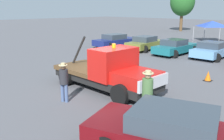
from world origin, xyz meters
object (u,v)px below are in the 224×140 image
(parked_car_skyblue, at_px, (212,50))
(person_at_hood, at_px, (64,79))
(canopy_tent_blue, at_px, (212,24))
(person_near_truck, at_px, (147,91))
(parked_car_navy, at_px, (116,41))
(tree_left, at_px, (182,2))
(tow_truck, at_px, (110,72))
(traffic_cone, at_px, (208,77))
(foreground_car, at_px, (181,136))
(parked_car_olive, at_px, (146,43))
(parked_car_teal, at_px, (175,47))

(parked_car_skyblue, bearing_deg, person_at_hood, 177.10)
(parked_car_skyblue, height_order, canopy_tent_blue, canopy_tent_blue)
(person_near_truck, distance_m, parked_car_navy, 17.49)
(parked_car_navy, xyz_separation_m, tree_left, (-4.26, 21.35, 4.32))
(tow_truck, xyz_separation_m, traffic_cone, (2.78, 4.92, -0.67))
(parked_car_navy, xyz_separation_m, parked_car_skyblue, (9.71, 0.97, -0.00))
(foreground_car, distance_m, tree_left, 39.85)
(person_at_hood, xyz_separation_m, parked_car_olive, (-5.73, 13.63, -0.36))
(foreground_car, relative_size, canopy_tent_blue, 1.73)
(parked_car_navy, height_order, parked_car_skyblue, same)
(person_at_hood, height_order, parked_car_olive, person_at_hood)
(person_near_truck, bearing_deg, canopy_tent_blue, 173.13)
(parked_car_navy, height_order, traffic_cone, parked_car_navy)
(parked_car_teal, distance_m, parked_car_skyblue, 3.05)
(parked_car_navy, height_order, parked_car_olive, same)
(parked_car_navy, bearing_deg, canopy_tent_blue, -20.58)
(tow_truck, bearing_deg, person_near_truck, -22.01)
(parked_car_navy, distance_m, parked_car_teal, 6.74)
(tow_truck, relative_size, person_near_truck, 3.27)
(tow_truck, bearing_deg, foreground_car, -26.25)
(parked_car_navy, bearing_deg, tree_left, 15.84)
(tow_truck, bearing_deg, traffic_cone, 61.82)
(foreground_car, distance_m, person_near_truck, 2.54)
(canopy_tent_blue, relative_size, tree_left, 0.43)
(person_near_truck, distance_m, parked_car_olive, 15.65)
(parked_car_navy, xyz_separation_m, parked_car_teal, (6.73, 0.36, -0.00))
(parked_car_skyblue, distance_m, canopy_tent_blue, 11.35)
(canopy_tent_blue, xyz_separation_m, traffic_cone, (6.95, -17.01, -1.85))
(foreground_car, height_order, person_near_truck, person_near_truck)
(foreground_car, distance_m, parked_car_navy, 19.96)
(person_at_hood, bearing_deg, parked_car_olive, -174.40)
(parked_car_olive, bearing_deg, foreground_car, -143.39)
(foreground_car, relative_size, parked_car_teal, 1.18)
(parked_car_skyblue, distance_m, traffic_cone, 7.13)
(foreground_car, bearing_deg, parked_car_skyblue, 91.66)
(foreground_car, relative_size, person_at_hood, 3.24)
(foreground_car, bearing_deg, person_at_hood, 158.65)
(parked_car_navy, bearing_deg, traffic_cone, -110.25)
(parked_car_skyblue, xyz_separation_m, canopy_tent_blue, (-4.39, 10.37, 1.46))
(parked_car_navy, relative_size, parked_car_olive, 1.09)
(canopy_tent_blue, bearing_deg, tow_truck, -79.23)
(parked_car_teal, bearing_deg, canopy_tent_blue, 8.70)
(foreground_car, xyz_separation_m, person_near_truck, (-2.09, 1.39, 0.42))
(parked_car_navy, relative_size, canopy_tent_blue, 1.58)
(person_near_truck, relative_size, parked_car_skyblue, 0.42)
(canopy_tent_blue, bearing_deg, person_near_truck, -72.40)
(parked_car_teal, distance_m, tree_left, 24.09)
(person_at_hood, xyz_separation_m, canopy_tent_blue, (-3.84, 24.37, 1.10))
(tow_truck, height_order, parked_car_skyblue, tow_truck)
(parked_car_skyblue, bearing_deg, canopy_tent_blue, 22.32)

